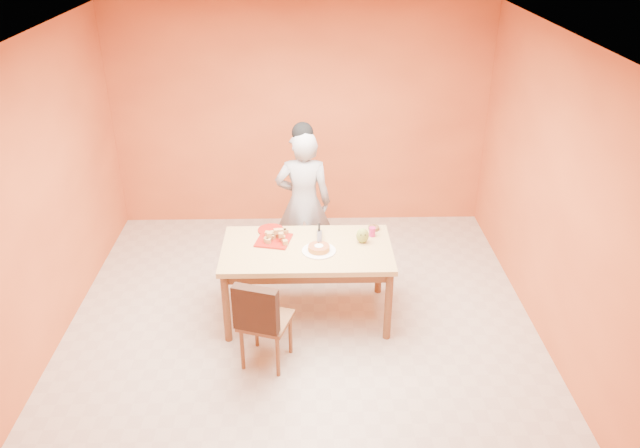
{
  "coord_description": "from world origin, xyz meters",
  "views": [
    {
      "loc": [
        0.07,
        -4.72,
        3.64
      ],
      "look_at": [
        0.18,
        0.3,
        1.05
      ],
      "focal_mm": 35.0,
      "sensor_mm": 36.0,
      "label": 1
    }
  ],
  "objects_px": {
    "pastry_platter": "(274,240)",
    "egg_ornament": "(363,236)",
    "magenta_glass": "(372,232)",
    "checker_tin": "(374,228)",
    "sponge_cake": "(319,248)",
    "red_dinner_plate": "(271,230)",
    "dining_chair": "(265,319)",
    "person": "(304,203)",
    "dining_table": "(307,256)"
  },
  "relations": [
    {
      "from": "pastry_platter",
      "to": "magenta_glass",
      "type": "bearing_deg",
      "value": 4.94
    },
    {
      "from": "red_dinner_plate",
      "to": "magenta_glass",
      "type": "distance_m",
      "value": 1.0
    },
    {
      "from": "sponge_cake",
      "to": "checker_tin",
      "type": "relative_size",
      "value": 1.86
    },
    {
      "from": "dining_table",
      "to": "sponge_cake",
      "type": "bearing_deg",
      "value": -33.55
    },
    {
      "from": "dining_chair",
      "to": "checker_tin",
      "type": "xyz_separation_m",
      "value": [
        1.03,
        1.06,
        0.32
      ]
    },
    {
      "from": "dining_chair",
      "to": "checker_tin",
      "type": "distance_m",
      "value": 1.51
    },
    {
      "from": "red_dinner_plate",
      "to": "checker_tin",
      "type": "height_order",
      "value": "checker_tin"
    },
    {
      "from": "sponge_cake",
      "to": "dining_table",
      "type": "bearing_deg",
      "value": 146.45
    },
    {
      "from": "egg_ornament",
      "to": "sponge_cake",
      "type": "bearing_deg",
      "value": -142.62
    },
    {
      "from": "dining_chair",
      "to": "egg_ornament",
      "type": "distance_m",
      "value": 1.25
    },
    {
      "from": "red_dinner_plate",
      "to": "dining_chair",
      "type": "bearing_deg",
      "value": -90.43
    },
    {
      "from": "red_dinner_plate",
      "to": "egg_ornament",
      "type": "height_order",
      "value": "egg_ornament"
    },
    {
      "from": "magenta_glass",
      "to": "sponge_cake",
      "type": "bearing_deg",
      "value": -150.84
    },
    {
      "from": "dining_table",
      "to": "person",
      "type": "relative_size",
      "value": 0.99
    },
    {
      "from": "sponge_cake",
      "to": "egg_ornament",
      "type": "height_order",
      "value": "egg_ornament"
    },
    {
      "from": "sponge_cake",
      "to": "magenta_glass",
      "type": "relative_size",
      "value": 2.23
    },
    {
      "from": "person",
      "to": "red_dinner_plate",
      "type": "relative_size",
      "value": 6.3
    },
    {
      "from": "person",
      "to": "sponge_cake",
      "type": "height_order",
      "value": "person"
    },
    {
      "from": "dining_chair",
      "to": "red_dinner_plate",
      "type": "bearing_deg",
      "value": 107.58
    },
    {
      "from": "dining_table",
      "to": "sponge_cake",
      "type": "height_order",
      "value": "sponge_cake"
    },
    {
      "from": "dining_table",
      "to": "dining_chair",
      "type": "xyz_separation_m",
      "value": [
        -0.36,
        -0.71,
        -0.21
      ]
    },
    {
      "from": "sponge_cake",
      "to": "magenta_glass",
      "type": "xyz_separation_m",
      "value": [
        0.52,
        0.29,
        0.01
      ]
    },
    {
      "from": "dining_table",
      "to": "egg_ornament",
      "type": "distance_m",
      "value": 0.56
    },
    {
      "from": "dining_table",
      "to": "checker_tin",
      "type": "bearing_deg",
      "value": 27.8
    },
    {
      "from": "dining_table",
      "to": "pastry_platter",
      "type": "distance_m",
      "value": 0.36
    },
    {
      "from": "person",
      "to": "pastry_platter",
      "type": "bearing_deg",
      "value": 69.39
    },
    {
      "from": "magenta_glass",
      "to": "red_dinner_plate",
      "type": "bearing_deg",
      "value": 172.43
    },
    {
      "from": "pastry_platter",
      "to": "egg_ornament",
      "type": "bearing_deg",
      "value": -3.3
    },
    {
      "from": "egg_ornament",
      "to": "magenta_glass",
      "type": "height_order",
      "value": "egg_ornament"
    },
    {
      "from": "person",
      "to": "magenta_glass",
      "type": "xyz_separation_m",
      "value": [
        0.67,
        -0.66,
        -0.01
      ]
    },
    {
      "from": "dining_table",
      "to": "checker_tin",
      "type": "relative_size",
      "value": 14.75
    },
    {
      "from": "sponge_cake",
      "to": "checker_tin",
      "type": "bearing_deg",
      "value": 37.49
    },
    {
      "from": "dining_table",
      "to": "dining_chair",
      "type": "distance_m",
      "value": 0.82
    },
    {
      "from": "dining_table",
      "to": "dining_chair",
      "type": "bearing_deg",
      "value": -117.01
    },
    {
      "from": "red_dinner_plate",
      "to": "dining_table",
      "type": "bearing_deg",
      "value": -44.65
    },
    {
      "from": "sponge_cake",
      "to": "checker_tin",
      "type": "distance_m",
      "value": 0.7
    },
    {
      "from": "person",
      "to": "sponge_cake",
      "type": "relative_size",
      "value": 8.04
    },
    {
      "from": "dining_chair",
      "to": "sponge_cake",
      "type": "bearing_deg",
      "value": 71.36
    },
    {
      "from": "red_dinner_plate",
      "to": "egg_ornament",
      "type": "relative_size",
      "value": 1.69
    },
    {
      "from": "magenta_glass",
      "to": "checker_tin",
      "type": "relative_size",
      "value": 0.83
    },
    {
      "from": "sponge_cake",
      "to": "magenta_glass",
      "type": "bearing_deg",
      "value": 29.16
    },
    {
      "from": "dining_chair",
      "to": "person",
      "type": "xyz_separation_m",
      "value": [
        0.33,
        1.58,
        0.35
      ]
    },
    {
      "from": "dining_table",
      "to": "sponge_cake",
      "type": "distance_m",
      "value": 0.19
    },
    {
      "from": "pastry_platter",
      "to": "checker_tin",
      "type": "bearing_deg",
      "value": 12.28
    },
    {
      "from": "dining_table",
      "to": "dining_chair",
      "type": "height_order",
      "value": "dining_chair"
    },
    {
      "from": "red_dinner_plate",
      "to": "sponge_cake",
      "type": "xyz_separation_m",
      "value": [
        0.47,
        -0.42,
        0.03
      ]
    },
    {
      "from": "pastry_platter",
      "to": "red_dinner_plate",
      "type": "height_order",
      "value": "pastry_platter"
    },
    {
      "from": "person",
      "to": "sponge_cake",
      "type": "bearing_deg",
      "value": 99.19
    },
    {
      "from": "person",
      "to": "magenta_glass",
      "type": "distance_m",
      "value": 0.93
    },
    {
      "from": "dining_table",
      "to": "dining_chair",
      "type": "relative_size",
      "value": 1.81
    }
  ]
}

